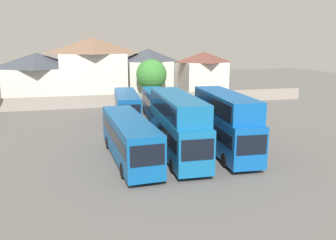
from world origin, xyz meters
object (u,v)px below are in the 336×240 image
(bus_4, at_px, (127,105))
(bus_3, at_px, (225,120))
(bus_1, at_px, (129,137))
(bus_5, at_px, (157,103))
(house_terrace_far_right, at_px, (203,73))
(house_terrace_centre, at_px, (93,68))
(house_terrace_right, at_px, (148,73))
(house_terrace_left, at_px, (38,77))
(bus_2, at_px, (177,123))
(tree_left_of_lot, at_px, (151,75))

(bus_4, bearing_deg, bus_3, 27.97)
(bus_1, height_order, bus_4, bus_1)
(bus_3, bearing_deg, bus_4, -152.53)
(bus_3, relative_size, bus_5, 1.03)
(house_terrace_far_right, bearing_deg, bus_1, -118.94)
(house_terrace_centre, height_order, house_terrace_right, house_terrace_centre)
(bus_5, distance_m, house_terrace_left, 23.59)
(house_terrace_right, distance_m, house_terrace_far_right, 9.92)
(bus_5, height_order, house_terrace_centre, house_terrace_centre)
(bus_3, distance_m, house_terrace_left, 37.08)
(bus_1, relative_size, house_terrace_right, 1.45)
(bus_2, relative_size, house_terrace_right, 1.33)
(bus_4, height_order, house_terrace_centre, house_terrace_centre)
(bus_1, bearing_deg, tree_left_of_lot, 161.23)
(bus_3, distance_m, tree_left_of_lot, 26.85)
(bus_4, height_order, house_terrace_right, house_terrace_right)
(bus_4, distance_m, tree_left_of_lot, 13.93)
(bus_3, height_order, house_terrace_left, house_terrace_left)
(bus_2, bearing_deg, bus_3, 92.39)
(house_terrace_left, distance_m, house_terrace_far_right, 27.78)
(bus_3, bearing_deg, house_terrace_centre, -160.15)
(bus_5, height_order, house_terrace_right, house_terrace_right)
(bus_2, bearing_deg, bus_1, -90.73)
(bus_2, bearing_deg, bus_4, -169.49)
(bus_1, relative_size, house_terrace_centre, 1.10)
(bus_1, relative_size, bus_5, 1.15)
(bus_2, xyz_separation_m, house_terrace_centre, (-5.28, 31.80, 2.25))
(house_terrace_far_right, bearing_deg, tree_left_of_lot, -152.68)
(house_terrace_centre, relative_size, tree_left_of_lot, 1.62)
(house_terrace_centre, bearing_deg, tree_left_of_lot, -29.82)
(bus_2, xyz_separation_m, house_terrace_right, (3.91, 32.32, 1.33))
(house_terrace_left, bearing_deg, bus_3, -60.69)
(bus_5, bearing_deg, bus_2, -3.22)
(house_terrace_left, xyz_separation_m, house_terrace_centre, (8.67, -0.57, 1.20))
(house_terrace_far_right, distance_m, tree_left_of_lot, 11.79)
(house_terrace_left, height_order, house_terrace_centre, house_terrace_centre)
(bus_4, xyz_separation_m, house_terrace_right, (6.13, 18.01, 2.26))
(bus_2, distance_m, tree_left_of_lot, 27.10)
(bus_4, bearing_deg, house_terrace_centre, -166.35)
(bus_3, bearing_deg, bus_2, -86.04)
(bus_2, xyz_separation_m, bus_5, (1.59, 14.73, -0.94))
(bus_4, distance_m, house_terrace_right, 19.15)
(bus_2, relative_size, house_terrace_centre, 1.01)
(bus_4, distance_m, house_terrace_centre, 18.04)
(house_terrace_centre, distance_m, house_terrace_right, 9.25)
(house_terrace_left, bearing_deg, bus_2, -66.69)
(house_terrace_left, bearing_deg, bus_5, -48.63)
(bus_2, relative_size, house_terrace_left, 1.08)
(tree_left_of_lot, bearing_deg, bus_3, -88.22)
(bus_3, height_order, house_terrace_right, house_terrace_right)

